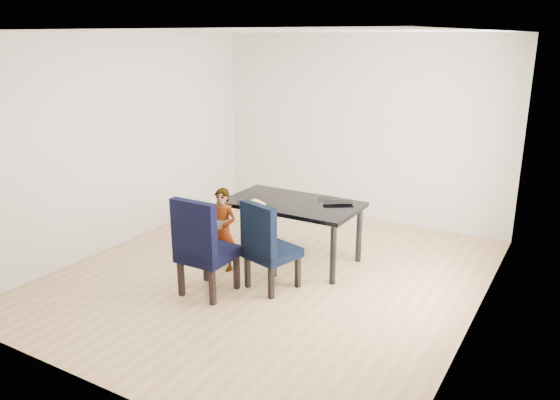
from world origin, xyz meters
The scene contains 14 objects.
floor centered at (0.00, 0.00, -0.01)m, with size 4.50×5.00×0.01m, color tan.
ceiling centered at (0.00, 0.00, 2.71)m, with size 4.50×5.00×0.01m, color white.
wall_back centered at (0.00, 2.50, 1.35)m, with size 4.50×0.01×2.70m, color silver.
wall_front centered at (0.00, -2.50, 1.35)m, with size 4.50×0.01×2.70m, color white.
wall_left centered at (-2.25, 0.00, 1.35)m, with size 0.01×5.00×2.70m, color silver.
wall_right centered at (2.25, 0.00, 1.35)m, with size 0.01×5.00×2.70m, color silver.
dining_table centered at (0.00, 0.50, 0.38)m, with size 1.60×0.90×0.75m, color black.
chair_left centered at (-0.34, -0.73, 0.54)m, with size 0.52×0.54×1.09m, color black.
chair_right centered at (0.19, -0.28, 0.50)m, with size 0.48×0.50×1.00m, color black.
child centered at (-0.57, -0.15, 0.49)m, with size 0.36×0.24×0.99m, color orange.
plate centered at (-0.30, 0.16, 0.76)m, with size 0.24×0.24×0.01m, color white.
sandwich centered at (-0.30, 0.16, 0.79)m, with size 0.15×0.07×0.06m, color gold.
laptop centered at (0.48, 0.74, 0.76)m, with size 0.36×0.23×0.03m, color black.
cable_tangle centered at (0.33, 0.69, 0.75)m, with size 0.15×0.15×0.01m, color black.
Camera 1 is at (3.04, -4.97, 2.66)m, focal length 35.00 mm.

